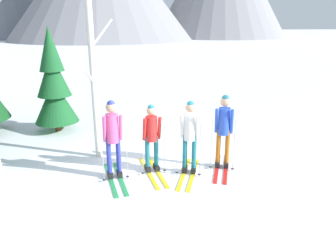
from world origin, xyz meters
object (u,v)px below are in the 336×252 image
(skier_in_red, at_px, (152,136))
(pine_tree_near, at_px, (54,85))
(skier_in_white, at_px, (190,133))
(skier_in_blue, at_px, (224,127))
(birch_tree_slender, at_px, (93,73))
(skier_in_pink, at_px, (113,134))

(skier_in_red, xyz_separation_m, pine_tree_near, (-2.85, 3.55, 0.65))
(skier_in_red, relative_size, skier_in_white, 1.02)
(skier_in_red, distance_m, skier_in_blue, 1.77)
(skier_in_blue, xyz_separation_m, birch_tree_slender, (-3.12, 1.13, 1.21))
(skier_in_red, xyz_separation_m, birch_tree_slender, (-1.35, 1.13, 1.36))
(skier_in_pink, xyz_separation_m, skier_in_blue, (2.67, 0.19, 0.00))
(skier_in_pink, relative_size, skier_in_red, 1.02)
(skier_in_red, relative_size, skier_in_blue, 0.98)
(skier_in_blue, bearing_deg, skier_in_pink, -175.89)
(skier_in_pink, xyz_separation_m, pine_tree_near, (-1.95, 3.75, 0.50))
(skier_in_white, relative_size, skier_in_blue, 0.96)
(birch_tree_slender, bearing_deg, skier_in_pink, -71.39)
(skier_in_white, relative_size, pine_tree_near, 0.52)
(pine_tree_near, relative_size, birch_tree_slender, 0.76)
(skier_in_pink, distance_m, skier_in_blue, 2.68)
(skier_in_pink, relative_size, pine_tree_near, 0.54)
(skier_in_blue, bearing_deg, skier_in_red, 179.82)
(skier_in_pink, relative_size, skier_in_blue, 1.00)
(skier_in_pink, bearing_deg, skier_in_blue, 4.11)
(pine_tree_near, height_order, birch_tree_slender, birch_tree_slender)
(skier_in_blue, relative_size, birch_tree_slender, 0.41)
(pine_tree_near, xyz_separation_m, birch_tree_slender, (1.50, -2.42, 0.71))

